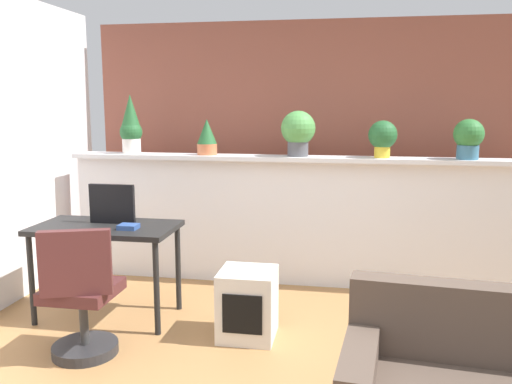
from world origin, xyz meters
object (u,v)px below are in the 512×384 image
object	(u,v)px
office_chair	(81,302)
tv_monitor	(112,204)
desk	(106,236)
potted_plant_4	(468,137)
potted_plant_2	(298,131)
book_on_desk	(128,227)
potted_plant_3	(383,137)
potted_plant_1	(207,137)
side_cube_shelf	(248,304)
potted_plant_0	(131,125)

from	to	relation	value
office_chair	tv_monitor	bearing A→B (deg)	98.43
tv_monitor	desk	bearing A→B (deg)	-108.72
tv_monitor	potted_plant_4	bearing A→B (deg)	18.52
potted_plant_2	book_on_desk	bearing A→B (deg)	-135.62
potted_plant_3	book_on_desk	world-z (taller)	potted_plant_3
potted_plant_1	potted_plant_4	xyz separation A→B (m)	(2.31, -0.02, 0.02)
desk	office_chair	world-z (taller)	office_chair
tv_monitor	side_cube_shelf	distance (m)	1.33
book_on_desk	potted_plant_1	bearing A→B (deg)	74.45
potted_plant_0	potted_plant_3	distance (m)	2.36
desk	office_chair	xyz separation A→B (m)	(0.14, -0.68, -0.28)
potted_plant_4	book_on_desk	xyz separation A→B (m)	(-2.63, -1.12, -0.63)
office_chair	potted_plant_3	bearing A→B (deg)	40.81
potted_plant_0	side_cube_shelf	distance (m)	2.22
side_cube_shelf	potted_plant_3	bearing A→B (deg)	51.16
side_cube_shelf	potted_plant_2	bearing A→B (deg)	79.17
tv_monitor	book_on_desk	distance (m)	0.30
potted_plant_2	tv_monitor	world-z (taller)	potted_plant_2
potted_plant_2	desk	xyz separation A→B (m)	(-1.40, -1.05, -0.78)
potted_plant_2	desk	bearing A→B (deg)	-142.99
side_cube_shelf	book_on_desk	xyz separation A→B (m)	(-0.93, 0.08, 0.52)
potted_plant_3	potted_plant_2	bearing A→B (deg)	179.62
potted_plant_0	potted_plant_3	world-z (taller)	potted_plant_0
side_cube_shelf	book_on_desk	size ratio (longest dim) A/B	3.52
tv_monitor	office_chair	bearing A→B (deg)	-81.57
office_chair	potted_plant_0	bearing A→B (deg)	101.41
tv_monitor	office_chair	world-z (taller)	tv_monitor
potted_plant_2	side_cube_shelf	world-z (taller)	potted_plant_2
office_chair	book_on_desk	world-z (taller)	office_chair
potted_plant_1	side_cube_shelf	bearing A→B (deg)	-63.16
potted_plant_1	potted_plant_3	distance (m)	1.60
potted_plant_1	potted_plant_2	bearing A→B (deg)	0.54
potted_plant_0	tv_monitor	world-z (taller)	potted_plant_0
potted_plant_1	potted_plant_4	world-z (taller)	potted_plant_4
potted_plant_3	potted_plant_4	xyz separation A→B (m)	(0.72, -0.02, 0.00)
potted_plant_1	potted_plant_3	bearing A→B (deg)	0.11
potted_plant_4	tv_monitor	xyz separation A→B (m)	(-2.83, -0.95, -0.49)
potted_plant_3	office_chair	world-z (taller)	potted_plant_3
potted_plant_2	book_on_desk	size ratio (longest dim) A/B	2.90
tv_monitor	potted_plant_3	bearing A→B (deg)	24.55
potted_plant_2	potted_plant_3	bearing A→B (deg)	-0.38
book_on_desk	potted_plant_4	bearing A→B (deg)	23.03
potted_plant_0	book_on_desk	world-z (taller)	potted_plant_0
potted_plant_2	office_chair	xyz separation A→B (m)	(-1.26, -1.74, -1.05)
potted_plant_1	office_chair	distance (m)	2.03
desk	side_cube_shelf	size ratio (longest dim) A/B	2.20
book_on_desk	office_chair	bearing A→B (deg)	-98.57
office_chair	side_cube_shelf	world-z (taller)	office_chair
potted_plant_2	potted_plant_0	bearing A→B (deg)	179.43
potted_plant_4	tv_monitor	distance (m)	3.03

